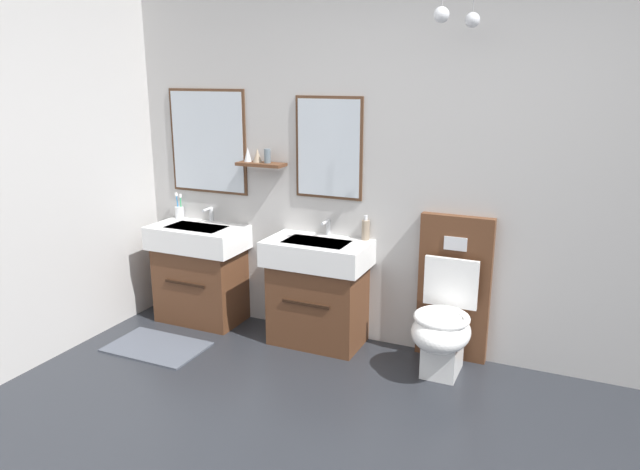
{
  "coord_description": "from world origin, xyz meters",
  "views": [
    {
      "loc": [
        0.83,
        -1.92,
        1.89
      ],
      "look_at": [
        -0.72,
        1.53,
        0.87
      ],
      "focal_mm": 33.58,
      "sensor_mm": 36.0,
      "label": 1
    }
  ],
  "objects_px": {
    "vanity_sink_left": "(201,271)",
    "vanity_sink_right": "(318,289)",
    "toilet": "(447,314)",
    "toothbrush_cup": "(179,212)",
    "soap_dispenser": "(366,229)"
  },
  "relations": [
    {
      "from": "toilet",
      "to": "soap_dispenser",
      "type": "distance_m",
      "value": 0.81
    },
    {
      "from": "vanity_sink_right",
      "to": "toilet",
      "type": "height_order",
      "value": "toilet"
    },
    {
      "from": "vanity_sink_left",
      "to": "toothbrush_cup",
      "type": "height_order",
      "value": "toothbrush_cup"
    },
    {
      "from": "vanity_sink_right",
      "to": "toothbrush_cup",
      "type": "distance_m",
      "value": 1.36
    },
    {
      "from": "vanity_sink_right",
      "to": "toilet",
      "type": "bearing_deg",
      "value": -0.95
    },
    {
      "from": "toilet",
      "to": "toothbrush_cup",
      "type": "height_order",
      "value": "toilet"
    },
    {
      "from": "toilet",
      "to": "toothbrush_cup",
      "type": "relative_size",
      "value": 4.79
    },
    {
      "from": "toilet",
      "to": "toothbrush_cup",
      "type": "distance_m",
      "value": 2.27
    },
    {
      "from": "toilet",
      "to": "soap_dispenser",
      "type": "xyz_separation_m",
      "value": [
        -0.64,
        0.17,
        0.46
      ]
    },
    {
      "from": "vanity_sink_left",
      "to": "vanity_sink_right",
      "type": "relative_size",
      "value": 1.0
    },
    {
      "from": "toilet",
      "to": "soap_dispenser",
      "type": "bearing_deg",
      "value": 164.96
    },
    {
      "from": "vanity_sink_left",
      "to": "soap_dispenser",
      "type": "height_order",
      "value": "soap_dispenser"
    },
    {
      "from": "vanity_sink_left",
      "to": "vanity_sink_right",
      "type": "bearing_deg",
      "value": 0.0
    },
    {
      "from": "vanity_sink_left",
      "to": "toothbrush_cup",
      "type": "xyz_separation_m",
      "value": [
        -0.28,
        0.15,
        0.42
      ]
    },
    {
      "from": "vanity_sink_right",
      "to": "soap_dispenser",
      "type": "height_order",
      "value": "soap_dispenser"
    }
  ]
}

